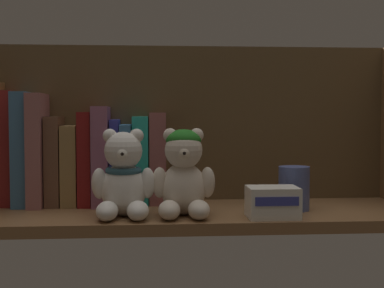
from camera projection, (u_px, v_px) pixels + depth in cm
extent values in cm
cube|color=brown|center=(195.00, 216.00, 99.25)|extent=(79.28, 24.44, 2.00)
cube|color=brown|center=(189.00, 128.00, 111.16)|extent=(81.68, 1.20, 32.89)
cube|color=maroon|center=(10.00, 148.00, 105.39)|extent=(2.36, 9.15, 21.69)
cube|color=teal|center=(25.00, 149.00, 105.61)|extent=(2.75, 12.56, 21.46)
cube|color=#9E6262|center=(40.00, 149.00, 105.85)|extent=(2.74, 14.88, 21.17)
cube|color=brown|center=(56.00, 160.00, 106.20)|extent=(2.70, 11.81, 16.86)
cube|color=olive|center=(72.00, 165.00, 106.48)|extent=(2.95, 11.87, 15.16)
cube|color=maroon|center=(87.00, 158.00, 106.63)|extent=(2.42, 12.54, 17.70)
cube|color=#8F5370|center=(102.00, 155.00, 106.83)|extent=(2.99, 14.65, 18.76)
cube|color=#383CAD|center=(116.00, 161.00, 107.10)|extent=(1.71, 10.33, 16.29)
cube|color=teal|center=(126.00, 164.00, 107.29)|extent=(2.08, 12.99, 15.33)
cube|color=#26B2A1|center=(140.00, 160.00, 107.46)|extent=(3.01, 9.78, 16.87)
cube|color=#935050|center=(157.00, 158.00, 107.70)|extent=(3.15, 9.41, 17.62)
ellipsoid|color=white|center=(124.00, 190.00, 93.65)|extent=(7.68, 7.05, 9.03)
sphere|color=white|center=(123.00, 151.00, 92.84)|extent=(6.42, 6.42, 6.42)
sphere|color=white|center=(110.00, 136.00, 92.98)|extent=(2.41, 2.41, 2.41)
sphere|color=white|center=(137.00, 136.00, 93.32)|extent=(2.41, 2.41, 2.41)
sphere|color=white|center=(123.00, 154.00, 90.59)|extent=(2.41, 2.41, 2.41)
sphere|color=black|center=(122.00, 154.00, 89.75)|extent=(0.84, 0.84, 0.84)
ellipsoid|color=white|center=(107.00, 211.00, 89.35)|extent=(3.63, 6.03, 3.21)
ellipsoid|color=white|center=(138.00, 211.00, 89.72)|extent=(3.63, 6.03, 3.21)
ellipsoid|color=white|center=(99.00, 183.00, 92.84)|extent=(2.62, 2.62, 5.22)
ellipsoid|color=white|center=(148.00, 183.00, 93.44)|extent=(2.62, 2.62, 5.22)
torus|color=#30596B|center=(124.00, 171.00, 93.47)|extent=(6.17, 6.17, 1.16)
ellipsoid|color=beige|center=(184.00, 189.00, 94.56)|extent=(7.71, 7.08, 9.07)
sphere|color=beige|center=(184.00, 150.00, 93.74)|extent=(6.45, 6.45, 6.45)
sphere|color=beige|center=(170.00, 135.00, 93.94)|extent=(2.42, 2.42, 2.42)
sphere|color=beige|center=(197.00, 135.00, 94.17)|extent=(2.42, 2.42, 2.42)
sphere|color=beige|center=(184.00, 153.00, 91.48)|extent=(2.42, 2.42, 2.42)
sphere|color=black|center=(184.00, 153.00, 90.63)|extent=(0.85, 0.85, 0.85)
ellipsoid|color=beige|center=(169.00, 210.00, 90.29)|extent=(3.79, 6.15, 3.23)
ellipsoid|color=beige|center=(200.00, 210.00, 90.54)|extent=(3.79, 6.15, 3.23)
ellipsoid|color=beige|center=(160.00, 183.00, 93.83)|extent=(2.69, 2.69, 5.24)
ellipsoid|color=beige|center=(207.00, 182.00, 94.25)|extent=(2.69, 2.69, 5.24)
ellipsoid|color=#237321|center=(183.00, 140.00, 94.09)|extent=(6.13, 6.13, 3.55)
cylinder|color=#4C5B99|center=(294.00, 188.00, 99.39)|extent=(5.57, 5.57, 7.91)
cube|color=silver|center=(273.00, 202.00, 92.12)|extent=(8.42, 6.40, 5.20)
cube|color=#33388C|center=(277.00, 202.00, 88.82)|extent=(7.16, 0.16, 1.46)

